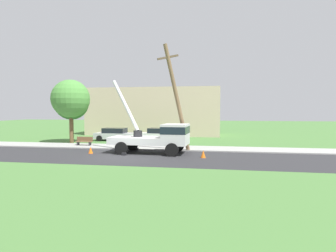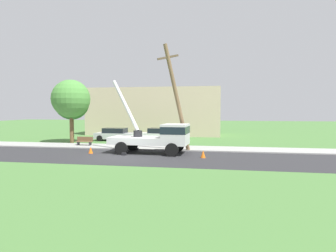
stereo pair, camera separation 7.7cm
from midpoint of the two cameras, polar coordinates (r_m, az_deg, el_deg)
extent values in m
plane|color=#477538|center=(33.47, -2.11, -2.73)|extent=(120.00, 120.00, 0.00)
cube|color=#2B2B2D|center=(21.97, -8.70, -5.90)|extent=(80.00, 7.04, 0.01)
cube|color=#9E9E99|center=(26.78, -5.22, -4.14)|extent=(80.00, 3.11, 0.10)
cube|color=silver|center=(23.55, -6.05, -2.76)|extent=(4.40, 2.59, 0.55)
cube|color=silver|center=(22.71, 1.38, -1.64)|extent=(2.01, 2.48, 1.60)
cube|color=#19232D|center=(22.68, 1.38, -0.75)|extent=(2.03, 2.50, 0.56)
cylinder|color=black|center=(23.50, -6.01, -1.49)|extent=(0.70, 0.70, 0.50)
cylinder|color=silver|center=(24.46, -8.40, 4.06)|extent=(2.83, 1.77, 4.26)
cube|color=black|center=(22.52, -8.67, -5.43)|extent=(0.31, 0.31, 0.20)
cube|color=black|center=(25.22, -6.28, -4.49)|extent=(0.31, 0.31, 0.20)
cylinder|color=black|center=(21.66, 0.65, -4.67)|extent=(1.00, 0.30, 1.00)
cylinder|color=black|center=(24.00, 1.84, -3.90)|extent=(1.00, 0.30, 1.00)
cylinder|color=black|center=(22.81, -9.18, -4.31)|extent=(1.00, 0.30, 1.00)
cylinder|color=black|center=(25.03, -7.14, -3.62)|extent=(1.00, 0.30, 1.00)
cylinder|color=brown|center=(24.14, 1.67, 5.37)|extent=(2.25, 1.40, 8.83)
cube|color=brown|center=(24.24, -0.11, 13.28)|extent=(1.65, 0.98, 0.57)
cone|color=orange|center=(21.26, 6.79, -5.44)|extent=(0.36, 0.36, 0.56)
cone|color=orange|center=(24.01, -14.97, -4.53)|extent=(0.36, 0.36, 0.56)
cube|color=#B7B7BF|center=(33.18, -10.41, -1.89)|extent=(4.43, 1.88, 0.65)
cube|color=black|center=(33.13, -10.42, -0.85)|extent=(2.49, 1.70, 0.55)
cylinder|color=black|center=(31.86, -8.56, -2.49)|extent=(0.64, 0.22, 0.64)
cylinder|color=black|center=(33.55, -7.53, -2.20)|extent=(0.64, 0.22, 0.64)
cylinder|color=black|center=(32.94, -13.33, -2.36)|extent=(0.64, 0.22, 0.64)
cylinder|color=black|center=(34.58, -12.10, -2.08)|extent=(0.64, 0.22, 0.64)
cube|color=silver|center=(32.45, -1.66, -1.95)|extent=(4.50, 2.07, 0.65)
cube|color=black|center=(32.40, -1.66, -0.89)|extent=(2.56, 1.81, 0.55)
cylinder|color=black|center=(31.25, 0.48, -2.57)|extent=(0.64, 0.22, 0.64)
cylinder|color=black|center=(32.99, 1.18, -2.26)|extent=(0.64, 0.22, 0.64)
cylinder|color=black|center=(32.03, -4.60, -2.44)|extent=(0.64, 0.22, 0.64)
cylinder|color=black|center=(33.73, -3.64, -2.15)|extent=(0.64, 0.22, 0.64)
cube|color=brown|center=(28.72, -16.17, -2.95)|extent=(1.60, 0.44, 0.06)
cube|color=brown|center=(28.87, -16.00, -2.41)|extent=(1.60, 0.06, 0.40)
cube|color=#333338|center=(29.01, -17.22, -3.35)|extent=(0.10, 0.40, 0.45)
cube|color=#333338|center=(28.48, -15.07, -3.44)|extent=(0.10, 0.40, 0.45)
cylinder|color=brown|center=(32.37, -18.34, 0.38)|extent=(0.36, 0.36, 3.92)
sphere|color=#2D6B28|center=(32.34, -18.41, 4.36)|extent=(3.59, 3.59, 3.59)
cylinder|color=brown|center=(31.78, -18.47, 0.66)|extent=(0.36, 0.36, 4.29)
sphere|color=#4C8C3D|center=(31.77, -18.55, 5.07)|extent=(3.92, 3.92, 3.92)
cube|color=#C6B293|center=(40.66, -2.73, 2.84)|extent=(18.00, 6.00, 6.40)
camera|label=1|loc=(0.04, -90.09, -0.01)|focal=31.22mm
camera|label=2|loc=(0.04, 89.91, 0.01)|focal=31.22mm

